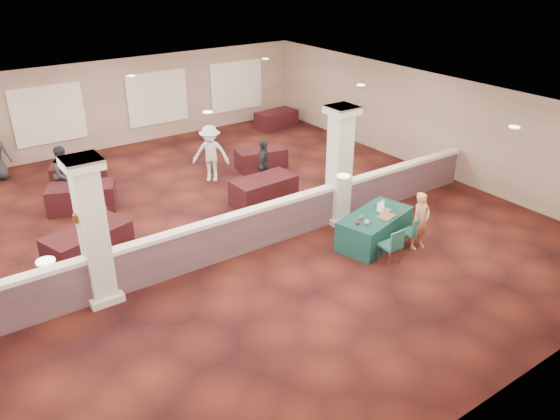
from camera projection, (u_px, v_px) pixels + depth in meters
ground at (214, 228)px, 14.58m from camera, size 16.00×16.00×0.00m
wall_back at (105, 105)px, 19.79m from camera, size 16.00×0.04×3.20m
wall_front at (473, 340)px, 7.99m from camera, size 16.00×0.04×3.20m
wall_right at (425, 121)px, 18.02m from camera, size 0.04×16.00×3.20m
ceiling at (208, 111)px, 13.19m from camera, size 16.00×16.00×0.02m
partition_wall at (243, 231)px, 13.23m from camera, size 15.60×0.28×1.10m
column_left at (93, 231)px, 10.96m from camera, size 0.72×0.72×3.20m
column_right at (339, 164)px, 14.31m from camera, size 0.72×0.72×3.20m
sconce_left at (76, 219)px, 10.66m from camera, size 0.12×0.12×0.18m
sconce_right at (104, 211)px, 10.94m from camera, size 0.12×0.12×0.18m
near_table at (375, 229)px, 13.72m from camera, size 2.25×1.52×0.79m
conf_chair_main at (414, 230)px, 13.44m from camera, size 0.44×0.44×0.83m
conf_chair_side at (393, 244)px, 12.76m from camera, size 0.45×0.45×0.90m
woman at (420, 221)px, 13.35m from camera, size 0.54×0.37×1.48m
far_table_front_left at (88, 245)px, 12.97m from camera, size 2.16×1.53×0.79m
far_table_front_center at (264, 190)px, 15.91m from camera, size 1.93×1.04×0.76m
far_table_front_right at (261, 159)px, 18.44m from camera, size 1.77×1.11×0.67m
far_table_back_left at (82, 197)px, 15.49m from camera, size 2.04×1.53×0.74m
far_table_back_center at (79, 174)px, 17.21m from camera, size 1.82×1.35×0.66m
far_table_back_right at (276, 119)px, 22.58m from camera, size 1.78×1.00×0.70m
attendee_a at (65, 174)px, 15.79m from camera, size 0.93×0.73×1.70m
attendee_b at (211, 153)px, 17.21m from camera, size 1.24×1.15×1.82m
attendee_c at (264, 164)px, 16.68m from camera, size 0.95×0.98×1.57m
laptop_base at (384, 210)px, 13.74m from camera, size 0.41×0.33×0.02m
laptop_screen at (381, 204)px, 13.76m from camera, size 0.35×0.10×0.24m
screen_glow at (381, 205)px, 13.76m from camera, size 0.31×0.09×0.21m
knitting at (386, 216)px, 13.42m from camera, size 0.50×0.42×0.03m
yarn_cream at (367, 222)px, 13.05m from camera, size 0.12×0.12×0.12m
yarn_red at (357, 223)px, 13.04m from camera, size 0.11×0.11×0.11m
yarn_grey at (361, 218)px, 13.27m from camera, size 0.11×0.11×0.11m
scissors at (401, 208)px, 13.86m from camera, size 0.13×0.06×0.01m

